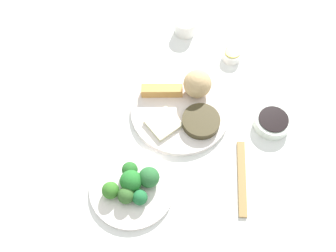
{
  "coord_description": "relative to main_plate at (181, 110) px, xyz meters",
  "views": [
    {
      "loc": [
        -0.23,
        0.49,
        0.92
      ],
      "look_at": [
        0.01,
        0.08,
        0.06
      ],
      "focal_mm": 40.14,
      "sensor_mm": 36.0,
      "label": 1
    }
  ],
  "objects": [
    {
      "name": "broccoli_floret_1",
      "position": [
        -0.0,
        0.26,
        0.03
      ],
      "size": [
        0.05,
        0.05,
        0.05
      ],
      "primitive_type": "sphere",
      "color": "#237229",
      "rests_on": "broccoli_plate"
    },
    {
      "name": "broccoli_floret_3",
      "position": [
        0.02,
        0.23,
        0.03
      ],
      "size": [
        0.04,
        0.04,
        0.04
      ],
      "primitive_type": "sphere",
      "color": "#266625",
      "rests_on": "broccoli_plate"
    },
    {
      "name": "broccoli_plate",
      "position": [
        -0.01,
        0.26,
        -0.0
      ],
      "size": [
        0.21,
        0.21,
        0.01
      ],
      "primitive_type": "cylinder",
      "color": "white",
      "rests_on": "tabletop"
    },
    {
      "name": "soy_sauce_bowl",
      "position": [
        -0.24,
        -0.09,
        0.01
      ],
      "size": [
        0.1,
        0.1,
        0.03
      ],
      "primitive_type": "cylinder",
      "color": "white",
      "rests_on": "tabletop"
    },
    {
      "name": "spring_roll",
      "position": [
        0.07,
        -0.02,
        0.02
      ],
      "size": [
        0.11,
        0.08,
        0.03
      ],
      "primitive_type": "cube",
      "rotation": [
        0.0,
        0.0,
        0.53
      ],
      "color": "#D29247",
      "rests_on": "main_plate"
    },
    {
      "name": "chopsticks_pair",
      "position": [
        -0.23,
        0.1,
        -0.0
      ],
      "size": [
        0.11,
        0.19,
        0.01
      ],
      "primitive_type": "cube",
      "rotation": [
        0.0,
        0.0,
        2.03
      ],
      "color": "#A07A45",
      "rests_on": "tabletop"
    },
    {
      "name": "broccoli_floret_2",
      "position": [
        -0.01,
        0.29,
        0.03
      ],
      "size": [
        0.04,
        0.04,
        0.04
      ],
      "primitive_type": "sphere",
      "color": "#346029",
      "rests_on": "broccoli_plate"
    },
    {
      "name": "tabletop",
      "position": [
        -0.01,
        0.0,
        -0.02
      ],
      "size": [
        2.2,
        2.2,
        0.02
      ],
      "primitive_type": "cube",
      "color": "white",
      "rests_on": "ground"
    },
    {
      "name": "sauce_ramekin_hot_mustard",
      "position": [
        -0.04,
        -0.24,
        0.01
      ],
      "size": [
        0.06,
        0.06,
        0.03
      ],
      "primitive_type": "cylinder",
      "color": "white",
      "rests_on": "tabletop"
    },
    {
      "name": "soy_sauce_bowl_liquid",
      "position": [
        -0.24,
        -0.09,
        0.03
      ],
      "size": [
        0.08,
        0.08,
        0.0
      ],
      "primitive_type": "cylinder",
      "color": "black",
      "rests_on": "soy_sauce_bowl"
    },
    {
      "name": "stir_fry_heap",
      "position": [
        -0.07,
        0.02,
        0.02
      ],
      "size": [
        0.1,
        0.1,
        0.02
      ],
      "primitive_type": "cylinder",
      "color": "#3F361E",
      "rests_on": "main_plate"
    },
    {
      "name": "broccoli_floret_0",
      "position": [
        -0.04,
        0.23,
        0.03
      ],
      "size": [
        0.05,
        0.05,
        0.05
      ],
      "primitive_type": "sphere",
      "color": "#286531",
      "rests_on": "broccoli_plate"
    },
    {
      "name": "rice_scoop",
      "position": [
        -0.02,
        -0.07,
        0.05
      ],
      "size": [
        0.08,
        0.08,
        0.08
      ],
      "primitive_type": "sphere",
      "color": "tan",
      "rests_on": "main_plate"
    },
    {
      "name": "broccoli_floret_4",
      "position": [
        -0.04,
        0.28,
        0.02
      ],
      "size": [
        0.04,
        0.04,
        0.04
      ],
      "primitive_type": "sphere",
      "color": "#1F6735",
      "rests_on": "broccoli_plate"
    },
    {
      "name": "broccoli_floret_6",
      "position": [
        0.03,
        0.3,
        0.03
      ],
      "size": [
        0.04,
        0.04,
        0.04
      ],
      "primitive_type": "sphere",
      "color": "#347224",
      "rests_on": "broccoli_plate"
    },
    {
      "name": "main_plate",
      "position": [
        0.0,
        0.0,
        0.0
      ],
      "size": [
        0.28,
        0.28,
        0.02
      ],
      "primitive_type": "cylinder",
      "color": "white",
      "rests_on": "tabletop"
    },
    {
      "name": "crab_rangoon_wonton",
      "position": [
        0.02,
        0.07,
        0.01
      ],
      "size": [
        0.1,
        0.1,
        0.01
      ],
      "primitive_type": "cube",
      "rotation": [
        0.0,
        0.0,
        -0.39
      ],
      "color": "beige",
      "rests_on": "main_plate"
    },
    {
      "name": "teacup",
      "position": [
        0.13,
        -0.27,
        0.02
      ],
      "size": [
        0.07,
        0.07,
        0.05
      ],
      "primitive_type": "cylinder",
      "color": "white",
      "rests_on": "tabletop"
    },
    {
      "name": "sauce_ramekin_hot_mustard_liquid",
      "position": [
        -0.04,
        -0.24,
        0.02
      ],
      "size": [
        0.05,
        0.05,
        0.0
      ],
      "primitive_type": "cylinder",
      "color": "gold",
      "rests_on": "sauce_ramekin_hot_mustard"
    }
  ]
}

